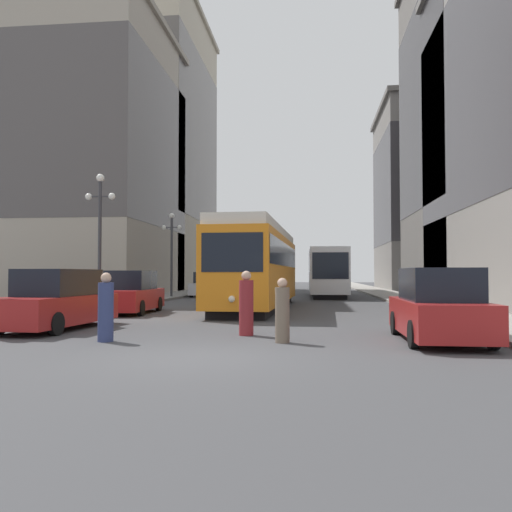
{
  "coord_description": "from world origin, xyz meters",
  "views": [
    {
      "loc": [
        2.31,
        -10.42,
        1.67
      ],
      "look_at": [
        -0.09,
        11.89,
        2.44
      ],
      "focal_mm": 37.12,
      "sensor_mm": 36.0,
      "label": 1
    }
  ],
  "objects_px": {
    "pedestrian_crossing_near": "(246,305)",
    "lamp_post_left_far": "(172,242)",
    "parked_car_left_near": "(207,285)",
    "pedestrian_crossing_far": "(282,313)",
    "streetcar": "(259,265)",
    "transit_bus": "(327,270)",
    "parked_car_left_far": "(131,293)",
    "parked_car_right_far": "(439,307)",
    "parked_car_left_mid": "(57,301)",
    "pedestrian_on_sidewalk": "(106,309)",
    "lamp_post_left_near": "(100,221)"
  },
  "relations": [
    {
      "from": "pedestrian_crossing_near",
      "to": "lamp_post_left_near",
      "type": "distance_m",
      "value": 12.16
    },
    {
      "from": "pedestrian_crossing_near",
      "to": "pedestrian_crossing_far",
      "type": "xyz_separation_m",
      "value": [
        1.07,
        -1.43,
        -0.09
      ]
    },
    {
      "from": "streetcar",
      "to": "parked_car_right_far",
      "type": "relative_size",
      "value": 3.21
    },
    {
      "from": "parked_car_left_far",
      "to": "pedestrian_crossing_near",
      "type": "bearing_deg",
      "value": -54.28
    },
    {
      "from": "streetcar",
      "to": "transit_bus",
      "type": "distance_m",
      "value": 14.65
    },
    {
      "from": "streetcar",
      "to": "parked_car_left_mid",
      "type": "bearing_deg",
      "value": -114.81
    },
    {
      "from": "parked_car_left_far",
      "to": "streetcar",
      "type": "bearing_deg",
      "value": 33.16
    },
    {
      "from": "parked_car_left_near",
      "to": "pedestrian_crossing_near",
      "type": "bearing_deg",
      "value": -74.51
    },
    {
      "from": "streetcar",
      "to": "lamp_post_left_far",
      "type": "distance_m",
      "value": 12.19
    },
    {
      "from": "parked_car_right_far",
      "to": "pedestrian_crossing_far",
      "type": "height_order",
      "value": "parked_car_right_far"
    },
    {
      "from": "streetcar",
      "to": "parked_car_left_far",
      "type": "bearing_deg",
      "value": -142.7
    },
    {
      "from": "parked_car_left_far",
      "to": "lamp_post_left_far",
      "type": "height_order",
      "value": "lamp_post_left_far"
    },
    {
      "from": "pedestrian_on_sidewalk",
      "to": "lamp_post_left_far",
      "type": "bearing_deg",
      "value": -144.19
    },
    {
      "from": "transit_bus",
      "to": "pedestrian_crossing_near",
      "type": "relative_size",
      "value": 6.64
    },
    {
      "from": "pedestrian_on_sidewalk",
      "to": "lamp_post_left_far",
      "type": "distance_m",
      "value": 23.35
    },
    {
      "from": "transit_bus",
      "to": "pedestrian_crossing_far",
      "type": "height_order",
      "value": "transit_bus"
    },
    {
      "from": "transit_bus",
      "to": "parked_car_left_mid",
      "type": "height_order",
      "value": "transit_bus"
    },
    {
      "from": "parked_car_left_mid",
      "to": "lamp_post_left_far",
      "type": "height_order",
      "value": "lamp_post_left_far"
    },
    {
      "from": "parked_car_left_mid",
      "to": "parked_car_left_far",
      "type": "xyz_separation_m",
      "value": [
        -0.0,
        6.57,
        -0.0
      ]
    },
    {
      "from": "transit_bus",
      "to": "parked_car_left_far",
      "type": "distance_m",
      "value": 19.91
    },
    {
      "from": "parked_car_left_near",
      "to": "transit_bus",
      "type": "bearing_deg",
      "value": 10.51
    },
    {
      "from": "parked_car_right_far",
      "to": "pedestrian_on_sidewalk",
      "type": "distance_m",
      "value": 8.27
    },
    {
      "from": "parked_car_right_far",
      "to": "parked_car_left_far",
      "type": "height_order",
      "value": "same"
    },
    {
      "from": "streetcar",
      "to": "transit_bus",
      "type": "bearing_deg",
      "value": 77.39
    },
    {
      "from": "transit_bus",
      "to": "pedestrian_crossing_far",
      "type": "xyz_separation_m",
      "value": [
        -1.78,
        -26.83,
        -1.21
      ]
    },
    {
      "from": "parked_car_left_mid",
      "to": "lamp_post_left_near",
      "type": "distance_m",
      "value": 8.6
    },
    {
      "from": "parked_car_left_near",
      "to": "parked_car_left_far",
      "type": "xyz_separation_m",
      "value": [
        -0.0,
        -16.48,
        0.0
      ]
    },
    {
      "from": "parked_car_right_far",
      "to": "pedestrian_crossing_far",
      "type": "distance_m",
      "value": 3.9
    },
    {
      "from": "streetcar",
      "to": "pedestrian_crossing_near",
      "type": "xyz_separation_m",
      "value": [
        0.79,
        -11.21,
        -1.28
      ]
    },
    {
      "from": "parked_car_left_near",
      "to": "parked_car_left_mid",
      "type": "relative_size",
      "value": 0.88
    },
    {
      "from": "streetcar",
      "to": "lamp_post_left_near",
      "type": "relative_size",
      "value": 2.39
    },
    {
      "from": "pedestrian_crossing_far",
      "to": "pedestrian_on_sidewalk",
      "type": "distance_m",
      "value": 4.38
    },
    {
      "from": "parked_car_left_mid",
      "to": "pedestrian_crossing_near",
      "type": "relative_size",
      "value": 2.81
    },
    {
      "from": "pedestrian_crossing_near",
      "to": "transit_bus",
      "type": "bearing_deg",
      "value": 27.82
    },
    {
      "from": "pedestrian_crossing_near",
      "to": "lamp_post_left_far",
      "type": "bearing_deg",
      "value": 54.62
    },
    {
      "from": "parked_car_left_near",
      "to": "pedestrian_crossing_far",
      "type": "relative_size",
      "value": 2.77
    },
    {
      "from": "parked_car_left_near",
      "to": "lamp_post_left_far",
      "type": "relative_size",
      "value": 0.76
    },
    {
      "from": "parked_car_right_far",
      "to": "pedestrian_on_sidewalk",
      "type": "relative_size",
      "value": 2.65
    },
    {
      "from": "pedestrian_crossing_far",
      "to": "pedestrian_crossing_near",
      "type": "bearing_deg",
      "value": -27.5
    },
    {
      "from": "transit_bus",
      "to": "lamp_post_left_far",
      "type": "bearing_deg",
      "value": -158.49
    },
    {
      "from": "pedestrian_crossing_near",
      "to": "pedestrian_crossing_far",
      "type": "distance_m",
      "value": 1.79
    },
    {
      "from": "lamp_post_left_far",
      "to": "pedestrian_on_sidewalk",
      "type": "bearing_deg",
      "value": -78.76
    },
    {
      "from": "parked_car_left_mid",
      "to": "pedestrian_on_sidewalk",
      "type": "height_order",
      "value": "parked_car_left_mid"
    },
    {
      "from": "parked_car_left_far",
      "to": "pedestrian_on_sidewalk",
      "type": "relative_size",
      "value": 2.75
    },
    {
      "from": "lamp_post_left_near",
      "to": "parked_car_right_far",
      "type": "bearing_deg",
      "value": -36.73
    },
    {
      "from": "pedestrian_on_sidewalk",
      "to": "lamp_post_left_near",
      "type": "relative_size",
      "value": 0.28
    },
    {
      "from": "pedestrian_crossing_far",
      "to": "lamp_post_left_near",
      "type": "xyz_separation_m",
      "value": [
        -8.88,
        10.15,
        3.37
      ]
    },
    {
      "from": "parked_car_right_far",
      "to": "parked_car_left_far",
      "type": "relative_size",
      "value": 0.97
    },
    {
      "from": "parked_car_left_far",
      "to": "pedestrian_crossing_far",
      "type": "xyz_separation_m",
      "value": [
        6.98,
        -8.99,
        -0.11
      ]
    },
    {
      "from": "lamp_post_left_near",
      "to": "parked_car_left_near",
      "type": "bearing_deg",
      "value": 82.93
    }
  ]
}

